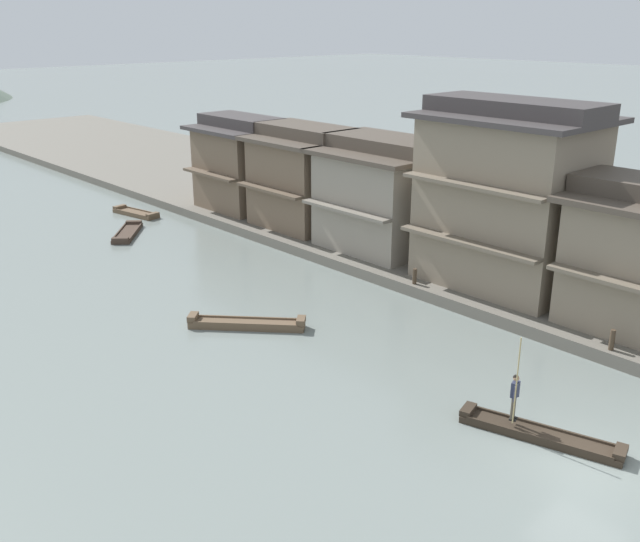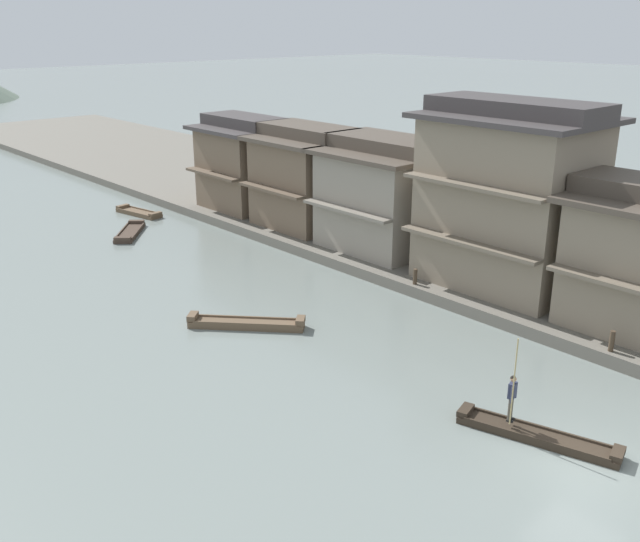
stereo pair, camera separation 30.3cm
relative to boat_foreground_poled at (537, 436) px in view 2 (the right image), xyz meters
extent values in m
plane|color=gray|center=(-0.41, -1.79, -0.14)|extent=(400.00, 400.00, 0.00)
cube|color=#6B665B|center=(15.37, 28.21, 0.14)|extent=(18.00, 110.00, 0.56)
cube|color=#33281E|center=(0.00, 0.00, -0.03)|extent=(2.28, 5.14, 0.22)
cube|color=#33281E|center=(0.69, -2.30, 0.18)|extent=(0.85, 0.57, 0.20)
cube|color=#33281E|center=(-0.69, 2.30, 0.18)|extent=(0.85, 0.57, 0.20)
cube|color=#33281E|center=(0.37, 0.11, 0.12)|extent=(1.39, 4.44, 0.08)
cube|color=#33281E|center=(-0.37, -0.11, 0.12)|extent=(1.39, 4.44, 0.08)
cube|color=black|center=(-0.17, 0.87, 0.31)|extent=(0.16, 0.24, 0.05)
cylinder|color=#4C473D|center=(-0.18, 0.91, 0.72)|extent=(0.11, 0.11, 0.78)
cube|color=black|center=(-0.34, 0.82, 0.31)|extent=(0.16, 0.24, 0.05)
cylinder|color=#4C473D|center=(-0.35, 0.86, 0.72)|extent=(0.11, 0.11, 0.78)
cube|color=#2D334C|center=(-0.26, 0.89, 1.37)|extent=(0.36, 0.28, 0.52)
cylinder|color=#2D334C|center=(-0.05, 0.89, 1.30)|extent=(0.08, 0.08, 0.56)
cylinder|color=#2D334C|center=(-0.45, 0.77, 1.30)|extent=(0.08, 0.08, 0.56)
sphere|color=#A37A5B|center=(-0.26, 0.89, 1.77)|extent=(0.20, 0.20, 0.20)
sphere|color=black|center=(-0.27, 0.90, 1.79)|extent=(0.18, 0.18, 0.18)
cylinder|color=tan|center=(-0.52, 0.71, 1.82)|extent=(0.04, 0.04, 3.00)
cube|color=brown|center=(-1.66, 13.29, 0.00)|extent=(4.01, 4.27, 0.29)
cube|color=brown|center=(-3.27, 15.03, 0.28)|extent=(0.78, 0.76, 0.26)
cube|color=brown|center=(-0.06, 11.54, 0.28)|extent=(0.78, 0.76, 0.26)
cube|color=brown|center=(-1.94, 13.04, 0.19)|extent=(3.13, 3.40, 0.08)
cube|color=brown|center=(-1.39, 13.54, 0.19)|extent=(3.13, 3.40, 0.08)
cube|color=#423328|center=(1.39, 29.65, -0.03)|extent=(3.48, 3.80, 0.21)
cube|color=#423328|center=(0.16, 28.22, 0.16)|extent=(0.98, 0.92, 0.19)
cube|color=#423328|center=(2.61, 31.07, 0.16)|extent=(0.98, 0.92, 0.19)
cube|color=#423328|center=(1.77, 29.32, 0.11)|extent=(2.38, 2.75, 0.08)
cube|color=#423328|center=(1.00, 29.98, 0.11)|extent=(2.38, 2.75, 0.08)
cube|color=brown|center=(4.14, 33.59, -0.03)|extent=(1.70, 3.88, 0.22)
cube|color=brown|center=(3.82, 35.29, 0.18)|extent=(0.97, 0.52, 0.20)
cube|color=brown|center=(4.46, 31.89, 0.18)|extent=(0.97, 0.52, 0.20)
cube|color=brown|center=(3.68, 33.51, 0.12)|extent=(0.68, 3.22, 0.08)
cube|color=brown|center=(4.60, 33.68, 0.12)|extent=(0.68, 3.22, 0.08)
cube|color=#6E6151|center=(7.07, 1.16, 3.02)|extent=(0.70, 5.94, 0.16)
cube|color=gray|center=(10.02, 8.31, 4.32)|extent=(5.20, 7.30, 7.80)
cube|color=#6E6151|center=(7.07, 8.31, 3.02)|extent=(0.70, 7.30, 0.16)
cube|color=#6E6151|center=(7.07, 8.31, 5.62)|extent=(0.70, 7.30, 0.16)
cube|color=#3D3838|center=(10.02, 8.31, 8.34)|extent=(6.10, 8.20, 0.24)
cube|color=#3D3838|center=(10.02, 8.31, 8.81)|extent=(3.12, 8.20, 0.70)
cube|color=gray|center=(10.31, 16.16, 3.02)|extent=(5.78, 6.08, 5.20)
cube|color=gray|center=(7.07, 16.16, 3.02)|extent=(0.70, 6.08, 0.16)
cube|color=#4C4238|center=(10.31, 16.16, 5.74)|extent=(6.68, 6.98, 0.24)
cube|color=#4C4238|center=(10.31, 16.16, 6.21)|extent=(3.47, 6.98, 0.70)
cube|color=#75604C|center=(9.97, 22.54, 3.02)|extent=(5.10, 5.51, 5.20)
cube|color=brown|center=(7.07, 22.54, 3.02)|extent=(0.70, 5.51, 0.16)
cube|color=#4C4238|center=(9.97, 22.54, 5.74)|extent=(6.00, 6.41, 0.24)
cube|color=#4C4238|center=(9.97, 22.54, 6.21)|extent=(3.06, 6.41, 0.70)
cube|color=#75604C|center=(9.74, 28.72, 3.02)|extent=(4.64, 5.32, 5.20)
cube|color=brown|center=(7.07, 28.72, 3.02)|extent=(0.70, 5.32, 0.16)
cube|color=#3D3838|center=(9.74, 28.72, 5.74)|extent=(5.54, 6.22, 0.24)
cube|color=#3D3838|center=(9.74, 28.72, 6.21)|extent=(2.79, 6.22, 0.70)
cylinder|color=#473828|center=(6.72, 1.03, 0.85)|extent=(0.20, 0.20, 0.84)
cylinder|color=#473828|center=(6.72, 10.95, 0.81)|extent=(0.20, 0.20, 0.77)
camera|label=1|loc=(-18.41, -9.68, 12.48)|focal=39.82mm
camera|label=2|loc=(-18.19, -9.89, 12.48)|focal=39.82mm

